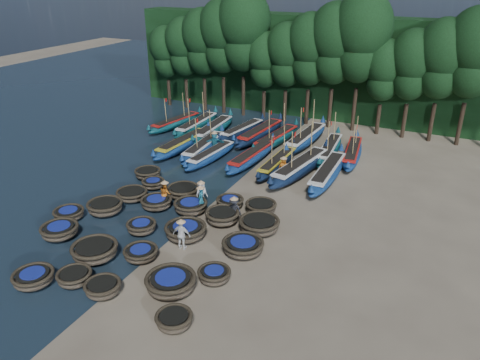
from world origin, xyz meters
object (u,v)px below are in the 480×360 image
at_px(coracle_15, 132,194).
at_px(fisherman_4, 182,234).
at_px(long_boat_4, 211,155).
at_px(long_boat_7, 301,167).
at_px(coracle_6, 95,251).
at_px(fisherman_2, 165,193).
at_px(coracle_18, 222,216).
at_px(long_boat_14, 276,138).
at_px(coracle_9, 214,275).
at_px(coracle_14, 243,246).
at_px(coracle_21, 153,183).
at_px(coracle_10, 69,214).
at_px(long_boat_17, 352,153).
at_px(long_boat_15, 306,138).
at_px(long_boat_10, 197,125).
at_px(fisherman_3, 234,209).
at_px(long_boat_13, 260,133).
at_px(coracle_2, 74,277).
at_px(coracle_20, 148,173).
at_px(fisherman_6, 283,166).
at_px(coracle_19, 259,224).
at_px(coracle_24, 261,207).
at_px(coracle_7, 141,253).
at_px(coracle_8, 171,282).
at_px(coracle_23, 230,202).
at_px(long_boat_8, 327,173).
at_px(fisherman_1, 201,199).
at_px(coracle_4, 174,320).
at_px(long_boat_2, 183,144).
at_px(long_boat_3, 204,147).
at_px(coracle_3, 103,288).
at_px(coracle_16, 156,202).
at_px(long_boat_16, 329,150).
at_px(coracle_11, 105,207).
at_px(coracle_13, 186,231).
at_px(fisherman_0, 201,193).
at_px(long_boat_11, 213,129).
at_px(long_boat_5, 252,156).
at_px(coracle_5, 60,230).
at_px(coracle_1, 33,278).
at_px(coracle_12, 141,227).

distance_m(coracle_15, fisherman_4, 7.27).
distance_m(long_boat_4, long_boat_7, 7.38).
relative_size(coracle_6, fisherman_2, 1.62).
xyz_separation_m(coracle_18, long_boat_14, (-2.20, 14.32, 0.08)).
bearing_deg(coracle_9, fisherman_2, 139.31).
height_order(coracle_14, fisherman_4, fisherman_4).
bearing_deg(long_boat_14, coracle_21, -103.45).
distance_m(coracle_10, coracle_15, 4.27).
bearing_deg(fisherman_4, long_boat_17, -113.21).
bearing_deg(long_boat_15, coracle_10, -111.49).
distance_m(long_boat_10, fisherman_3, 17.89).
xyz_separation_m(long_boat_13, long_boat_17, (8.68, -1.22, -0.05)).
distance_m(coracle_2, coracle_20, 12.71).
relative_size(long_boat_17, fisherman_6, 4.49).
relative_size(coracle_19, coracle_24, 1.38).
bearing_deg(coracle_10, coracle_7, -13.68).
bearing_deg(fisherman_6, coracle_20, -152.91).
relative_size(coracle_8, coracle_21, 1.33).
xyz_separation_m(coracle_23, long_boat_10, (-9.97, 12.70, 0.15)).
bearing_deg(long_boat_7, long_boat_4, -166.92).
bearing_deg(long_boat_8, coracle_7, -114.38).
bearing_deg(coracle_21, coracle_8, -50.62).
relative_size(coracle_7, coracle_19, 0.74).
bearing_deg(long_boat_17, coracle_10, -135.19).
relative_size(long_boat_10, fisherman_1, 4.10).
xyz_separation_m(coracle_4, coracle_23, (-2.81, 10.89, 0.02)).
xyz_separation_m(long_boat_4, fisherman_3, (6.02, -8.00, 0.34)).
relative_size(long_boat_2, long_boat_3, 1.03).
relative_size(coracle_3, coracle_16, 0.73).
distance_m(coracle_21, fisherman_1, 5.16).
bearing_deg(long_boat_15, long_boat_16, -30.10).
height_order(long_boat_15, fisherman_3, long_boat_15).
relative_size(coracle_4, coracle_11, 0.71).
relative_size(coracle_13, long_boat_4, 0.34).
bearing_deg(fisherman_0, long_boat_3, 56.16).
bearing_deg(coracle_8, long_boat_11, 113.68).
xyz_separation_m(coracle_16, long_boat_5, (2.37, 9.68, 0.13)).
distance_m(coracle_5, long_boat_4, 14.23).
bearing_deg(long_boat_10, coracle_20, -78.72).
height_order(long_boat_7, fisherman_3, long_boat_7).
relative_size(coracle_24, long_boat_3, 0.26).
relative_size(long_boat_3, fisherman_2, 4.42).
distance_m(coracle_23, fisherman_3, 1.79).
height_order(coracle_1, fisherman_6, fisherman_6).
bearing_deg(coracle_19, coracle_9, -90.87).
bearing_deg(coracle_3, coracle_12, 108.38).
distance_m(long_boat_15, fisherman_6, 7.37).
relative_size(coracle_5, fisherman_0, 1.40).
bearing_deg(long_boat_2, long_boat_7, 0.39).
relative_size(long_boat_4, long_boat_10, 0.88).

